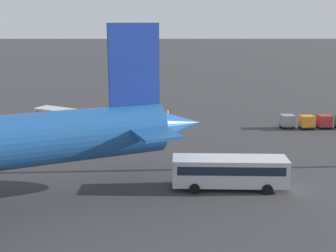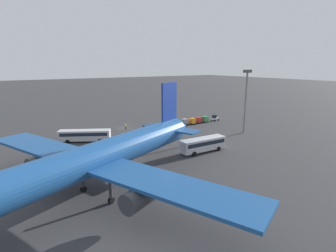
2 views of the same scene
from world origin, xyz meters
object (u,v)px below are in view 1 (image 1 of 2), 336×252
shuttle_bus_far (230,170)px  cargo_cart_grey (287,121)px  shuttle_bus_near (72,118)px  cargo_cart_orange (307,121)px  worker_person (167,115)px  cargo_cart_red (324,121)px

shuttle_bus_far → cargo_cart_grey: shuttle_bus_far is taller
shuttle_bus_near → shuttle_bus_far: (-20.05, 22.03, 0.05)m
cargo_cart_orange → shuttle_bus_near: bearing=1.3°
worker_person → cargo_cart_orange: bearing=164.3°
shuttle_bus_near → shuttle_bus_far: 29.79m
worker_person → cargo_cart_orange: (-20.83, 5.84, 0.32)m
cargo_cart_red → shuttle_bus_far: bearing=52.8°
shuttle_bus_near → cargo_cart_orange: shuttle_bus_near is taller
shuttle_bus_far → cargo_cart_grey: bearing=-115.7°
worker_person → cargo_cart_grey: 18.84m
shuttle_bus_near → cargo_cart_orange: bearing=-150.4°
cargo_cart_grey → worker_person: bearing=-16.5°
worker_person → cargo_cart_red: (-23.59, 5.52, 0.32)m
cargo_cart_orange → cargo_cart_grey: 2.81m
shuttle_bus_near → cargo_cart_orange: 34.84m
shuttle_bus_far → cargo_cart_grey: 26.23m
cargo_cart_red → shuttle_bus_near: bearing=1.7°
shuttle_bus_far → cargo_cart_orange: 27.19m
cargo_cart_red → cargo_cart_orange: size_ratio=1.00×
worker_person → cargo_cart_red: bearing=166.8°
worker_person → cargo_cart_red: size_ratio=0.81×
worker_person → cargo_cart_red: 24.23m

